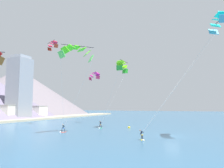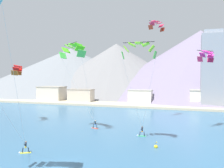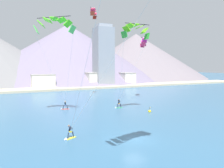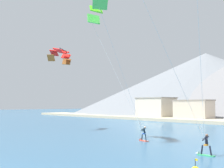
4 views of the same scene
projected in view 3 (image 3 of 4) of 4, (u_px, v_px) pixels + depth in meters
The scene contains 16 objects.
ground_plane at pixel (134, 139), 25.74m from camera, with size 400.00×400.00×0.00m, color #336084.
kitesurfer_near_lead at pixel (118, 105), 44.73m from camera, with size 1.75×0.58×1.85m.
kitesurfer_near_trail at pixel (69, 135), 25.89m from camera, with size 1.72×1.18×1.70m.
kitesurfer_mid_center at pixel (64, 107), 43.33m from camera, with size 1.79×0.79×1.75m.
parafoil_kite_near_lead at pixel (136, 30), 38.86m from camera, with size 5.50×6.30×14.67m.
parafoil_kite_mid_center at pixel (55, 24), 36.83m from camera, with size 6.75×6.97×15.49m.
parafoil_kite_distant_high_outer at pixel (144, 41), 55.11m from camera, with size 3.33×4.69×2.30m.
parafoil_kite_distant_low_drift at pixel (94, 12), 56.82m from camera, with size 3.35×4.95×2.14m.
race_marker_buoy at pixel (150, 111), 40.73m from camera, with size 0.56×0.56×1.02m.
shoreline_strip at pixel (51, 89), 77.17m from camera, with size 180.00×10.00×0.70m, color #BCAD8E.
shore_building_quay_east at pixel (95, 80), 88.10m from camera, with size 7.00×6.01×5.80m.
shore_building_quay_west at pixel (127, 79), 95.69m from camera, with size 5.47×7.12×5.49m.
shore_building_old_town at pixel (43, 82), 79.66m from camera, with size 8.47×4.36×5.37m.
highrise_tower at pixel (103, 57), 88.12m from camera, with size 7.00×7.00×24.86m.
mountain_peak_west_ridge at pixel (68, 52), 129.70m from camera, with size 107.11×107.11×32.72m.
mountain_peak_central_summit at pixel (136, 56), 153.71m from camera, with size 95.38×95.38×30.57m.
Camera 3 is at (-13.07, -21.57, 8.75)m, focal length 35.00 mm.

